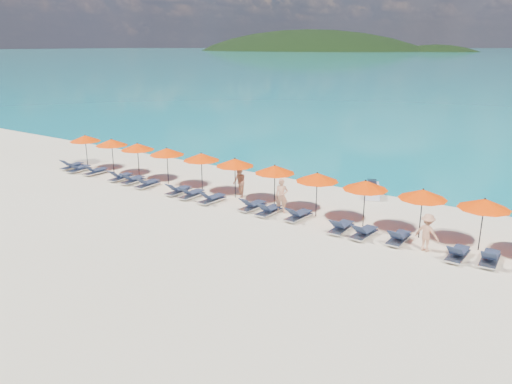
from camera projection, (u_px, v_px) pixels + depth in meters
The scene contains 35 objects.
ground at pixel (218, 233), 22.63m from camera, with size 1400.00×1400.00×0.00m, color beige.
headland_main at pixel (306, 82), 622.37m from camera, with size 374.00×242.00×126.50m.
headland_small at pixel (432, 84), 554.77m from camera, with size 162.00×126.00×85.50m.
jetski at pixel (372, 190), 28.06m from camera, with size 1.70×2.41×0.80m.
beachgoer_a at pixel (281, 196), 25.08m from camera, with size 0.64×0.42×1.76m, color tan.
beachgoer_b at pixel (239, 182), 27.72m from camera, with size 0.83×0.48×1.70m, color tan.
beachgoer_c at pixel (427, 233), 20.43m from camera, with size 1.04×0.48×1.61m, color tan.
umbrella_0 at pixel (85, 138), 34.16m from camera, with size 2.10×2.10×2.28m.
umbrella_1 at pixel (112, 142), 32.76m from camera, with size 2.10×2.10×2.28m.
umbrella_2 at pixel (137, 147), 31.39m from camera, with size 2.10×2.10×2.28m.
umbrella_3 at pixel (167, 151), 29.98m from camera, with size 2.10×2.10×2.28m.
umbrella_4 at pixel (201, 157), 28.56m from camera, with size 2.10×2.10×2.28m.
umbrella_5 at pixel (235, 162), 27.25m from camera, with size 2.10×2.10×2.28m.
umbrella_6 at pixel (275, 169), 25.73m from camera, with size 2.10×2.10×2.28m.
umbrella_7 at pixel (317, 177), 24.22m from camera, with size 2.10×2.10×2.28m.
umbrella_8 at pixel (365, 185), 22.86m from camera, with size 2.10×2.10×2.28m.
umbrella_9 at pixel (423, 194), 21.47m from camera, with size 2.10×2.10×2.28m.
umbrella_10 at pixel (484, 204), 20.18m from camera, with size 2.10×2.10×2.28m.
lounger_0 at pixel (72, 166), 34.11m from camera, with size 0.77×1.75×0.66m.
lounger_1 at pixel (79, 168), 33.34m from camera, with size 0.75×1.74×0.66m.
lounger_2 at pixel (95, 171), 32.65m from camera, with size 0.64×1.71×0.66m.
lounger_3 at pixel (120, 177), 31.26m from camera, with size 0.76×1.74×0.66m.
lounger_4 at pixel (132, 180), 30.59m from camera, with size 0.73×1.74×0.66m.
lounger_5 at pixel (147, 183), 29.76m from camera, with size 0.70×1.73×0.66m.
lounger_6 at pixel (178, 190), 28.38m from camera, with size 0.62×1.70×0.66m.
lounger_7 at pixel (191, 194), 27.69m from camera, with size 0.62×1.70×0.66m.
lounger_8 at pixel (212, 198), 26.86m from camera, with size 0.76×1.75×0.66m.
lounger_9 at pixel (253, 205), 25.71m from camera, with size 0.75×1.74×0.66m.
lounger_10 at pixel (269, 210), 24.98m from camera, with size 0.63×1.70×0.66m.
lounger_11 at pixel (298, 215), 24.26m from camera, with size 0.76×1.75×0.66m.
lounger_12 at pixel (341, 227), 22.69m from camera, with size 0.66×1.71×0.66m.
lounger_13 at pixel (364, 232), 22.04m from camera, with size 0.75×1.74×0.66m.
lounger_14 at pixel (399, 238), 21.44m from camera, with size 0.63×1.70×0.66m.
lounger_15 at pixel (458, 253), 19.82m from camera, with size 0.66×1.71×0.66m.
lounger_16 at pixel (490, 258), 19.39m from camera, with size 0.71×1.73×0.66m.
Camera 1 is at (13.55, -16.35, 8.23)m, focal length 35.00 mm.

